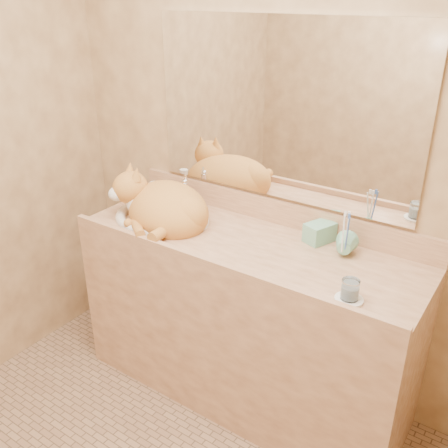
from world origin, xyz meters
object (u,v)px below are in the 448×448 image
Objects in this scene: sink_basin at (161,205)px; water_glass at (350,290)px; cat at (161,204)px; vanity_counter at (244,320)px; soap_dispenser at (310,225)px; toothbrush_cup at (344,250)px.

water_glass is (1.03, -0.16, -0.03)m from sink_basin.
water_glass is at bearing 16.59° from cat.
sink_basin is (-0.48, -0.02, 0.50)m from vanity_counter.
vanity_counter is 3.29× the size of cat.
soap_dispenser is at bearing 38.11° from cat.
soap_dispenser is at bearing 134.90° from water_glass.
soap_dispenser is at bearing 29.40° from vanity_counter.
soap_dispenser reaches higher than water_glass.
cat is 6.35× the size of water_glass.
water_glass is at bearing -8.32° from sink_basin.
cat reaches higher than sink_basin.
water_glass is at bearing -63.68° from toothbrush_cup.
toothbrush_cup is (0.18, -0.04, -0.05)m from soap_dispenser.
sink_basin is 1.01× the size of cat.
soap_dispenser is at bearing 12.70° from sink_basin.
vanity_counter is 16.33× the size of toothbrush_cup.
sink_basin is 0.02m from cat.
water_glass is (1.02, -0.15, -0.04)m from cat.
vanity_counter is 0.75m from water_glass.
toothbrush_cup is at bearing 13.29° from vanity_counter.
toothbrush_cup reaches higher than vanity_counter.
water_glass is (0.55, -0.18, 0.47)m from vanity_counter.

